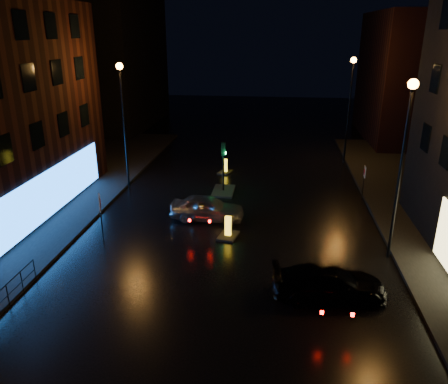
{
  "coord_description": "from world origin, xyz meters",
  "views": [
    {
      "loc": [
        2.2,
        -13.49,
        10.24
      ],
      "look_at": [
        -0.24,
        6.47,
        2.8
      ],
      "focal_mm": 35.0,
      "sensor_mm": 36.0,
      "label": 1
    }
  ],
  "objects_px": {
    "silver_hatchback": "(207,208)",
    "dark_sedan": "(329,283)",
    "road_sign_left": "(100,207)",
    "road_sign_right": "(364,175)",
    "bollard_far": "(225,170)",
    "traffic_signal": "(223,185)",
    "bollard_near": "(228,232)"
  },
  "relations": [
    {
      "from": "silver_hatchback",
      "to": "dark_sedan",
      "type": "xyz_separation_m",
      "value": [
        6.14,
        -7.16,
        -0.05
      ]
    },
    {
      "from": "road_sign_left",
      "to": "road_sign_right",
      "type": "relative_size",
      "value": 1.16
    },
    {
      "from": "road_sign_left",
      "to": "road_sign_right",
      "type": "bearing_deg",
      "value": 6.41
    },
    {
      "from": "bollard_far",
      "to": "road_sign_left",
      "type": "relative_size",
      "value": 0.57
    },
    {
      "from": "road_sign_right",
      "to": "traffic_signal",
      "type": "bearing_deg",
      "value": 2.01
    },
    {
      "from": "silver_hatchback",
      "to": "bollard_near",
      "type": "xyz_separation_m",
      "value": [
        1.45,
        -2.13,
        -0.46
      ]
    },
    {
      "from": "traffic_signal",
      "to": "dark_sedan",
      "type": "height_order",
      "value": "traffic_signal"
    },
    {
      "from": "road_sign_left",
      "to": "road_sign_right",
      "type": "distance_m",
      "value": 16.41
    },
    {
      "from": "silver_hatchback",
      "to": "dark_sedan",
      "type": "distance_m",
      "value": 9.43
    },
    {
      "from": "bollard_near",
      "to": "road_sign_right",
      "type": "xyz_separation_m",
      "value": [
        8.01,
        6.68,
        1.37
      ]
    },
    {
      "from": "dark_sedan",
      "to": "bollard_far",
      "type": "xyz_separation_m",
      "value": [
        -6.16,
        16.05,
        -0.43
      ]
    },
    {
      "from": "bollard_near",
      "to": "bollard_far",
      "type": "distance_m",
      "value": 11.12
    },
    {
      "from": "dark_sedan",
      "to": "road_sign_left",
      "type": "relative_size",
      "value": 1.83
    },
    {
      "from": "silver_hatchback",
      "to": "road_sign_right",
      "type": "relative_size",
      "value": 1.94
    },
    {
      "from": "silver_hatchback",
      "to": "road_sign_left",
      "type": "xyz_separation_m",
      "value": [
        -4.94,
        -3.33,
        1.17
      ]
    },
    {
      "from": "traffic_signal",
      "to": "bollard_far",
      "type": "distance_m",
      "value": 4.25
    },
    {
      "from": "traffic_signal",
      "to": "silver_hatchback",
      "type": "distance_m",
      "value": 4.68
    },
    {
      "from": "traffic_signal",
      "to": "bollard_near",
      "type": "height_order",
      "value": "traffic_signal"
    },
    {
      "from": "bollard_far",
      "to": "road_sign_right",
      "type": "relative_size",
      "value": 0.66
    },
    {
      "from": "dark_sedan",
      "to": "bollard_near",
      "type": "relative_size",
      "value": 3.09
    },
    {
      "from": "dark_sedan",
      "to": "bollard_near",
      "type": "xyz_separation_m",
      "value": [
        -4.69,
        5.03,
        -0.41
      ]
    },
    {
      "from": "silver_hatchback",
      "to": "bollard_far",
      "type": "height_order",
      "value": "silver_hatchback"
    },
    {
      "from": "bollard_far",
      "to": "road_sign_right",
      "type": "xyz_separation_m",
      "value": [
        9.48,
        -4.34,
        1.38
      ]
    },
    {
      "from": "bollard_far",
      "to": "road_sign_left",
      "type": "height_order",
      "value": "road_sign_left"
    },
    {
      "from": "dark_sedan",
      "to": "bollard_far",
      "type": "bearing_deg",
      "value": 14.89
    },
    {
      "from": "silver_hatchback",
      "to": "road_sign_left",
      "type": "relative_size",
      "value": 1.67
    },
    {
      "from": "traffic_signal",
      "to": "bollard_near",
      "type": "distance_m",
      "value": 6.88
    },
    {
      "from": "bollard_far",
      "to": "road_sign_left",
      "type": "xyz_separation_m",
      "value": [
        -4.92,
        -12.22,
        1.64
      ]
    },
    {
      "from": "dark_sedan",
      "to": "bollard_near",
      "type": "distance_m",
      "value": 6.89
    },
    {
      "from": "bollard_far",
      "to": "road_sign_right",
      "type": "height_order",
      "value": "road_sign_right"
    },
    {
      "from": "dark_sedan",
      "to": "road_sign_left",
      "type": "bearing_deg",
      "value": 64.81
    },
    {
      "from": "dark_sedan",
      "to": "road_sign_right",
      "type": "distance_m",
      "value": 12.21
    }
  ]
}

